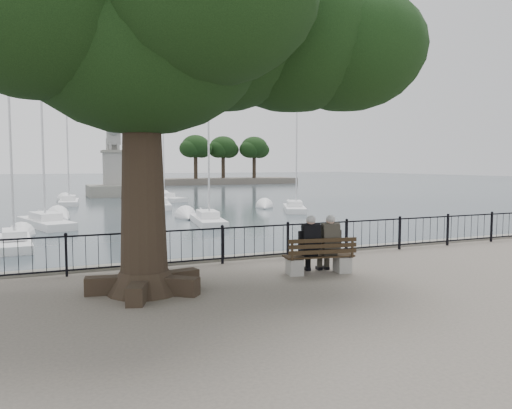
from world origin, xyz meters
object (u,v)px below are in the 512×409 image
person_right (328,246)px  tree (178,17)px  person_left (309,247)px  lion_monument (114,177)px  bench (319,261)px

person_right → tree: (-3.79, -0.04, 5.17)m
person_left → lion_monument: bearing=88.4°
bench → person_right: bearing=11.6°
bench → tree: (-3.50, 0.02, 5.53)m
person_left → lion_monument: lion_monument is taller
person_left → tree: size_ratio=0.14×
person_right → lion_monument: bearing=89.0°
person_right → lion_monument: 49.51m
person_left → tree: (-3.28, -0.12, 5.17)m
person_left → person_right: size_ratio=1.00×
bench → lion_monument: size_ratio=0.21×
bench → person_left: person_left is taller
person_left → lion_monument: size_ratio=0.17×
person_right → tree: 6.41m
bench → tree: 6.54m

